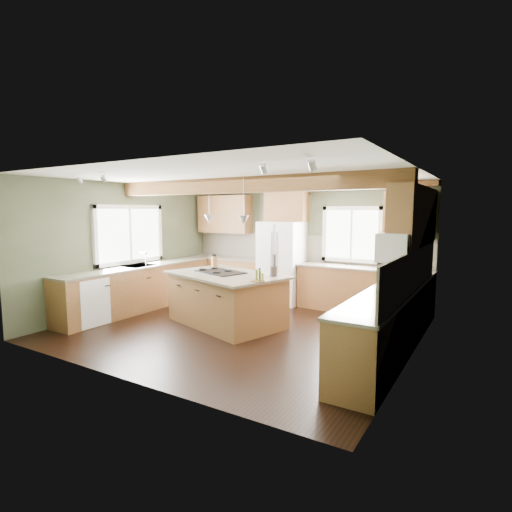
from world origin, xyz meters
The scene contains 37 objects.
floor centered at (0.00, 0.00, 0.00)m, with size 5.60×5.60×0.00m, color black.
ceiling centered at (0.00, 0.00, 2.60)m, with size 5.60×5.60×0.00m, color silver.
wall_back centered at (0.00, 2.50, 1.30)m, with size 5.60×5.60×0.00m, color #3F4732.
wall_left centered at (-2.80, 0.00, 1.30)m, with size 5.00×5.00×0.00m, color #3F4732.
wall_right centered at (2.80, 0.00, 1.30)m, with size 5.00×5.00×0.00m, color #3F4732.
ceiling_beam centered at (0.00, 0.10, 2.47)m, with size 5.55×0.26×0.26m, color #4F3216.
soffit_trim centered at (0.00, 2.40, 2.54)m, with size 5.55×0.20×0.10m, color #4F3216.
backsplash_back centered at (0.00, 2.48, 1.21)m, with size 5.58×0.03×0.58m, color brown.
backsplash_right centered at (2.78, 0.05, 1.21)m, with size 0.03×3.70×0.58m, color brown.
base_cab_back_left centered at (-1.79, 2.20, 0.44)m, with size 2.02×0.60×0.88m, color brown.
counter_back_left centered at (-1.79, 2.20, 0.90)m, with size 2.06×0.64×0.04m, color #4A4436.
base_cab_back_right centered at (1.49, 2.20, 0.44)m, with size 2.62×0.60×0.88m, color brown.
counter_back_right centered at (1.49, 2.20, 0.90)m, with size 2.66×0.64×0.04m, color #4A4436.
base_cab_left centered at (-2.50, 0.05, 0.44)m, with size 0.60×3.70×0.88m, color brown.
counter_left centered at (-2.50, 0.05, 0.90)m, with size 0.64×3.74×0.04m, color #4A4436.
base_cab_right centered at (2.50, 0.05, 0.44)m, with size 0.60×3.70×0.88m, color brown.
counter_right centered at (2.50, 0.05, 0.90)m, with size 0.64×3.74×0.04m, color #4A4436.
upper_cab_back_left centered at (-1.99, 2.33, 1.95)m, with size 1.40×0.35×0.90m, color brown.
upper_cab_over_fridge centered at (-0.30, 2.33, 2.15)m, with size 0.96×0.35×0.70m, color brown.
upper_cab_right centered at (2.62, 0.90, 1.95)m, with size 0.35×2.20×0.90m, color brown.
upper_cab_back_corner centered at (2.30, 2.33, 1.95)m, with size 0.90×0.35×0.90m, color brown.
window_left centered at (-2.78, 0.05, 1.55)m, with size 0.04×1.60×1.05m, color white.
window_back centered at (1.15, 2.48, 1.55)m, with size 1.10×0.04×1.00m, color white.
sink centered at (-2.50, 0.05, 0.91)m, with size 0.50×0.65×0.03m, color #262628.
faucet centered at (-2.32, 0.05, 1.05)m, with size 0.02×0.02×0.28m, color #B2B2B7.
dishwasher centered at (-2.49, -1.25, 0.43)m, with size 0.60×0.60×0.84m, color white.
oven centered at (2.49, -1.25, 0.43)m, with size 0.60×0.72×0.84m, color white.
microwave centered at (2.58, -0.05, 1.55)m, with size 0.40×0.70×0.38m, color white.
pendant_left centered at (-0.84, 0.25, 1.88)m, with size 0.18×0.18×0.16m, color #B2B2B7.
pendant_right centered at (0.11, -0.05, 1.88)m, with size 0.18×0.18×0.16m, color #B2B2B7.
refrigerator centered at (-0.30, 2.12, 0.90)m, with size 0.90×0.74×1.80m, color white.
island centered at (-0.37, 0.10, 0.44)m, with size 1.99×1.21×0.88m, color brown.
island_top centered at (-0.37, 0.10, 0.90)m, with size 2.12×1.35×0.04m, color #4A4436.
cooktop centered at (-0.52, 0.15, 0.93)m, with size 0.86×0.57×0.02m, color black.
knife_block centered at (-1.11, 0.74, 1.02)m, with size 0.12×0.09×0.20m, color brown.
utensil_crock centered at (0.50, 0.29, 1.01)m, with size 0.13×0.13×0.17m, color #3C3430.
bottle_tray centered at (0.52, -0.27, 1.02)m, with size 0.23×0.23×0.21m, color #57341A, non-canonical shape.
Camera 1 is at (3.75, -5.64, 2.04)m, focal length 28.00 mm.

